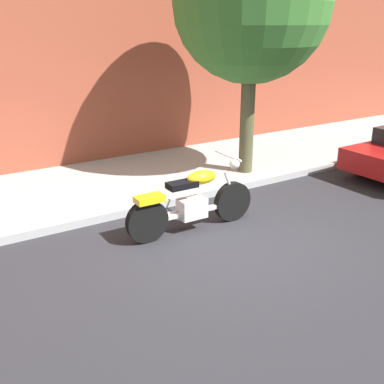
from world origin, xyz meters
TOP-DOWN VIEW (x-y plane):
  - ground_plane at (0.00, 0.00)m, footprint 60.00×60.00m
  - sidewalk at (0.00, 3.18)m, footprint 23.37×3.15m
  - motorcycle at (-0.26, 0.56)m, footprint 2.27×0.70m
  - street_tree at (2.16, 2.25)m, footprint 3.06×3.06m

SIDE VIEW (x-z plane):
  - ground_plane at x=0.00m, z-range 0.00..0.00m
  - sidewalk at x=0.00m, z-range 0.00..0.14m
  - motorcycle at x=-0.26m, z-range -0.11..1.06m
  - street_tree at x=2.16m, z-range 0.98..6.03m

